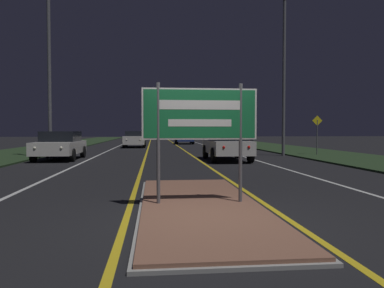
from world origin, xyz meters
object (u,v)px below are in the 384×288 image
Objects in this scene: warning_sign at (317,131)px; car_receding_0 at (227,145)px; car_approaching_0 at (60,145)px; car_approaching_1 at (135,139)px; highway_sign at (200,119)px; streetlight_right_near at (284,41)px; car_receding_1 at (235,140)px; streetlight_left_near at (49,46)px; car_receding_2 at (184,137)px.

car_receding_0 is at bearing -155.25° from warning_sign.
car_approaching_0 reaches higher than car_approaching_1.
highway_sign reaches higher than car_approaching_0.
car_approaching_0 is 0.92× the size of car_approaching_1.
streetlight_right_near is 16.31m from car_approaching_1.
warning_sign is at bearing 58.00° from highway_sign.
car_receding_1 is (5.75, 23.02, -1.01)m from highway_sign.
car_receding_1 is at bearing 75.97° from highway_sign.
highway_sign is at bearing -104.03° from car_receding_1.
car_approaching_0 is (-8.39, 1.46, -0.03)m from car_receding_0.
car_receding_1 is 1.08× the size of car_approaching_0.
car_approaching_0 is (0.48, 0.03, -5.01)m from streetlight_left_near.
highway_sign is 0.24× the size of streetlight_right_near.
car_receding_2 reaches higher than car_receding_1.
streetlight_left_near is at bearing 116.20° from highway_sign.
car_receding_0 is 0.96× the size of car_receding_1.
car_receding_0 is 12.32m from car_receding_1.
car_receding_1 is at bearing -71.96° from car_receding_2.
streetlight_left_near is 15.45m from warning_sign.
car_receding_1 is 0.99× the size of car_approaching_1.
car_approaching_1 is (3.60, 13.62, -5.02)m from streetlight_left_near.
car_approaching_0 is at bearing 3.25° from streetlight_left_near.
car_approaching_1 is at bearing -124.78° from car_receding_2.
streetlight_left_near is 1.97× the size of car_approaching_1.
car_receding_0 is (8.88, -1.43, -4.98)m from streetlight_left_near.
streetlight_right_near is 13.82m from car_approaching_0.
car_receding_1 is at bearing 75.74° from car_receding_0.
car_approaching_1 is (-5.27, 15.05, -0.04)m from car_receding_0.
car_receding_1 is 2.08× the size of warning_sign.
car_receding_2 is at bearing 107.70° from warning_sign.
streetlight_right_near is 2.16× the size of car_receding_0.
streetlight_left_near is 2.07× the size of car_receding_0.
highway_sign is 26.28m from car_approaching_1.
car_receding_0 is (-3.97, -3.01, -5.93)m from streetlight_right_near.
car_receding_0 is at bearing 76.22° from highway_sign.
streetlight_left_near reaches higher than warning_sign.
car_receding_2 is at bearing 68.72° from car_approaching_0.
streetlight_left_near is at bearing -172.97° from streetlight_right_near.
streetlight_left_near reaches higher than car_receding_0.
highway_sign is at bearing -122.00° from warning_sign.
highway_sign reaches higher than car_receding_0.
car_approaching_1 is (3.12, 13.60, -0.01)m from car_approaching_0.
streetlight_left_near is 12.98m from streetlight_right_near.
highway_sign is 16.28m from warning_sign.
car_receding_2 is at bearing 108.04° from car_receding_1.
warning_sign is (1.93, -0.29, -5.26)m from streetlight_right_near.
car_receding_1 is at bearing 96.01° from streetlight_right_near.
highway_sign is at bearing -115.40° from streetlight_right_near.
car_approaching_0 reaches higher than car_receding_2.
warning_sign is (2.87, -9.21, 0.73)m from car_receding_1.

